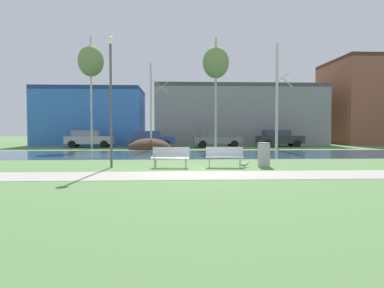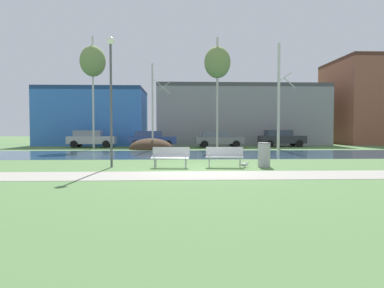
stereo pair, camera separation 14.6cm
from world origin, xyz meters
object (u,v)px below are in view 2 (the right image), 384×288
object	(u,v)px
bench_right	(225,156)
parked_van_nearest_silver	(91,138)
bench_left	(171,157)
trash_bin	(264,154)
streetlamp	(111,81)
parked_wagon_fourth_dark	(281,138)
parked_sedan_second_blue	(151,139)
parked_hatch_third_grey	(218,139)
seagull	(245,164)

from	to	relation	value
bench_right	parked_van_nearest_silver	bearing A→B (deg)	119.15
bench_left	trash_bin	distance (m)	4.05
bench_right	streetlamp	world-z (taller)	streetlamp
streetlamp	parked_van_nearest_silver	distance (m)	18.25
parked_van_nearest_silver	parked_wagon_fourth_dark	bearing A→B (deg)	1.57
bench_left	parked_van_nearest_silver	size ratio (longest dim) A/B	0.39
trash_bin	parked_sedan_second_blue	size ratio (longest dim) A/B	0.24
bench_left	parked_hatch_third_grey	xyz separation A→B (m)	(3.98, 17.20, 0.30)
streetlamp	parked_van_nearest_silver	xyz separation A→B (m)	(-4.96, 17.32, -2.89)
streetlamp	parked_hatch_third_grey	size ratio (longest dim) A/B	1.29
streetlamp	bench_left	bearing A→B (deg)	-5.87
bench_left	streetlamp	bearing A→B (deg)	174.13
seagull	trash_bin	bearing A→B (deg)	14.37
streetlamp	parked_van_nearest_silver	bearing A→B (deg)	105.98
trash_bin	parked_hatch_third_grey	xyz separation A→B (m)	(-0.08, 17.06, 0.23)
seagull	streetlamp	xyz separation A→B (m)	(-5.71, 0.34, 3.56)
streetlamp	parked_hatch_third_grey	xyz separation A→B (m)	(6.52, 16.94, -2.92)
bench_left	trash_bin	world-z (taller)	trash_bin
seagull	parked_hatch_third_grey	xyz separation A→B (m)	(0.81, 17.28, 0.64)
streetlamp	parked_wagon_fourth_dark	xyz separation A→B (m)	(12.53, 17.80, -2.87)
streetlamp	parked_hatch_third_grey	distance (m)	18.39
bench_right	streetlamp	distance (m)	5.82
parked_van_nearest_silver	parked_sedan_second_blue	size ratio (longest dim) A/B	0.97
parked_hatch_third_grey	parked_wagon_fourth_dark	xyz separation A→B (m)	(6.01, 0.86, 0.04)
streetlamp	parked_wagon_fourth_dark	world-z (taller)	streetlamp
bench_left	parked_van_nearest_silver	bearing A→B (deg)	113.10
bench_right	streetlamp	xyz separation A→B (m)	(-4.85, 0.26, 3.22)
trash_bin	parked_van_nearest_silver	distance (m)	20.92
streetlamp	parked_sedan_second_blue	xyz separation A→B (m)	(0.46, 17.50, -2.91)
trash_bin	streetlamp	size ratio (longest dim) A/B	0.19
seagull	bench_left	bearing A→B (deg)	178.56
streetlamp	parked_wagon_fourth_dark	bearing A→B (deg)	54.87
bench_right	parked_hatch_third_grey	bearing A→B (deg)	84.46
seagull	parked_wagon_fourth_dark	xyz separation A→B (m)	(6.82, 18.14, 0.68)
seagull	parked_wagon_fourth_dark	world-z (taller)	parked_wagon_fourth_dark
streetlamp	parked_sedan_second_blue	size ratio (longest dim) A/B	1.27
trash_bin	parked_van_nearest_silver	bearing A→B (deg)	123.52
parked_van_nearest_silver	parked_wagon_fourth_dark	size ratio (longest dim) A/B	1.01
parked_sedan_second_blue	parked_van_nearest_silver	bearing A→B (deg)	-178.14
parked_sedan_second_blue	parked_hatch_third_grey	xyz separation A→B (m)	(6.05, -0.55, -0.01)
bench_right	streetlamp	size ratio (longest dim) A/B	0.30
trash_bin	parked_sedan_second_blue	xyz separation A→B (m)	(-6.13, 17.61, 0.23)
trash_bin	parked_wagon_fourth_dark	size ratio (longest dim) A/B	0.25
seagull	streetlamp	bearing A→B (deg)	176.58
parked_sedan_second_blue	bench_left	bearing A→B (deg)	-83.33
bench_right	trash_bin	world-z (taller)	trash_bin
parked_hatch_third_grey	parked_wagon_fourth_dark	bearing A→B (deg)	8.12
bench_left	bench_right	bearing A→B (deg)	0.00
bench_right	parked_van_nearest_silver	distance (m)	20.14
bench_left	parked_wagon_fourth_dark	distance (m)	20.64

